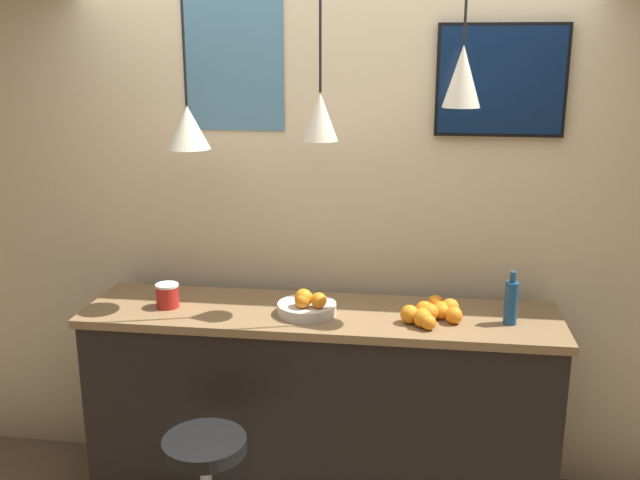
{
  "coord_description": "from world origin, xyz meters",
  "views": [
    {
      "loc": [
        0.43,
        -2.62,
        2.23
      ],
      "look_at": [
        0.0,
        0.52,
        1.38
      ],
      "focal_mm": 40.0,
      "sensor_mm": 36.0,
      "label": 1
    }
  ],
  "objects_px": {
    "mounted_tv": "(501,80)",
    "spread_jar": "(167,295)",
    "fruit_bowl": "(307,306)",
    "juice_bottle": "(511,302)"
  },
  "relations": [
    {
      "from": "mounted_tv",
      "to": "spread_jar",
      "type": "bearing_deg",
      "value": -166.41
    },
    {
      "from": "fruit_bowl",
      "to": "juice_bottle",
      "type": "distance_m",
      "value": 0.93
    },
    {
      "from": "spread_jar",
      "to": "mounted_tv",
      "type": "xyz_separation_m",
      "value": [
        1.54,
        0.37,
        1.0
      ]
    },
    {
      "from": "fruit_bowl",
      "to": "spread_jar",
      "type": "bearing_deg",
      "value": 178.91
    },
    {
      "from": "fruit_bowl",
      "to": "mounted_tv",
      "type": "xyz_separation_m",
      "value": [
        0.86,
        0.38,
        1.02
      ]
    },
    {
      "from": "mounted_tv",
      "to": "fruit_bowl",
      "type": "bearing_deg",
      "value": -155.87
    },
    {
      "from": "spread_jar",
      "to": "mounted_tv",
      "type": "height_order",
      "value": "mounted_tv"
    },
    {
      "from": "fruit_bowl",
      "to": "juice_bottle",
      "type": "relative_size",
      "value": 1.12
    },
    {
      "from": "fruit_bowl",
      "to": "juice_bottle",
      "type": "bearing_deg",
      "value": 0.8
    },
    {
      "from": "fruit_bowl",
      "to": "spread_jar",
      "type": "relative_size",
      "value": 2.39
    }
  ]
}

